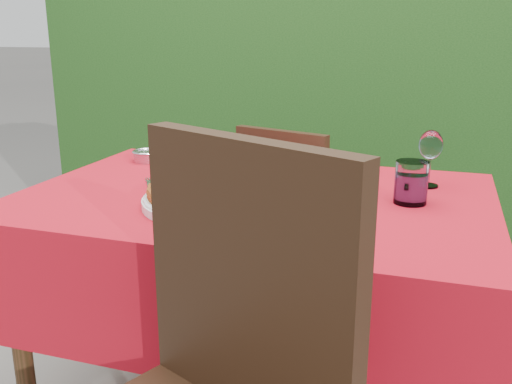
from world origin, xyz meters
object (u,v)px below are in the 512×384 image
(pasta_plate, at_px, (301,164))
(fork, at_px, (150,186))
(chair_far, at_px, (293,218))
(wine_glass, at_px, (431,147))
(steel_ramekin, at_px, (147,157))
(water_glass, at_px, (411,185))
(pizza_plate, at_px, (216,193))

(pasta_plate, bearing_deg, fork, -139.53)
(chair_far, relative_size, pasta_plate, 3.66)
(wine_glass, distance_m, fork, 0.80)
(wine_glass, height_order, fork, wine_glass)
(steel_ramekin, bearing_deg, pasta_plate, 2.63)
(water_glass, relative_size, steel_ramekin, 1.23)
(pasta_plate, bearing_deg, wine_glass, -9.03)
(water_glass, relative_size, wine_glass, 0.68)
(fork, xyz_separation_m, steel_ramekin, (-0.16, 0.29, 0.01))
(pizza_plate, xyz_separation_m, water_glass, (0.47, 0.17, 0.02))
(chair_far, bearing_deg, water_glass, 145.40)
(chair_far, relative_size, steel_ramekin, 9.27)
(wine_glass, bearing_deg, chair_far, 141.55)
(water_glass, height_order, fork, water_glass)
(chair_far, bearing_deg, pizza_plate, 105.92)
(wine_glass, bearing_deg, fork, -161.52)
(water_glass, distance_m, steel_ramekin, 0.90)
(water_glass, distance_m, wine_glass, 0.19)
(chair_far, distance_m, wine_glass, 0.74)
(wine_glass, xyz_separation_m, steel_ramekin, (-0.91, 0.04, -0.10))
(chair_far, distance_m, pasta_plate, 0.46)
(pasta_plate, distance_m, water_glass, 0.42)
(pasta_plate, height_order, wine_glass, wine_glass)
(wine_glass, height_order, steel_ramekin, wine_glass)
(chair_far, bearing_deg, wine_glass, 158.40)
(wine_glass, relative_size, fork, 0.96)
(chair_far, relative_size, water_glass, 7.53)
(water_glass, xyz_separation_m, steel_ramekin, (-0.88, 0.22, -0.03))
(pizza_plate, height_order, steel_ramekin, pizza_plate)
(pasta_plate, height_order, fork, pasta_plate)
(pasta_plate, xyz_separation_m, water_glass, (0.35, -0.24, 0.03))
(chair_far, distance_m, water_glass, 0.80)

